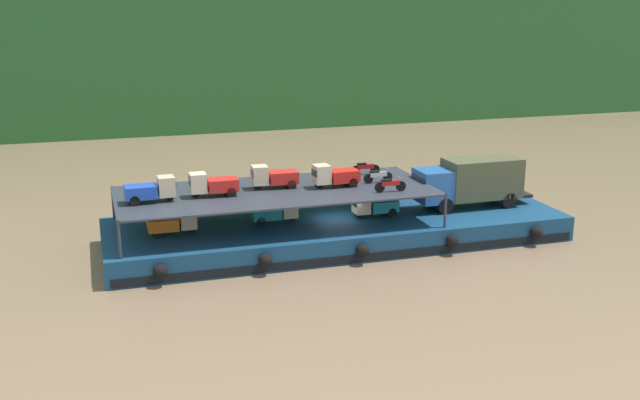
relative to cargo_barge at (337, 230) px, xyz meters
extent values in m
plane|color=#7F664C|center=(0.00, 0.04, -0.75)|extent=(400.00, 400.00, 0.00)
cube|color=navy|center=(0.00, 0.04, 0.00)|extent=(27.63, 8.43, 1.50)
cube|color=black|center=(0.00, -4.19, -0.40)|extent=(27.07, 0.06, 0.50)
sphere|color=black|center=(-11.05, -4.40, 0.10)|extent=(0.76, 0.76, 0.76)
sphere|color=black|center=(-5.53, -4.40, 0.10)|extent=(0.76, 0.76, 0.76)
sphere|color=black|center=(0.00, -4.40, 0.10)|extent=(0.76, 0.76, 0.76)
sphere|color=black|center=(5.53, -4.40, 0.10)|extent=(0.76, 0.76, 0.76)
sphere|color=black|center=(11.05, -4.40, 0.10)|extent=(0.76, 0.76, 0.76)
cube|color=#285BA3|center=(6.21, -0.16, 2.35)|extent=(2.01, 2.19, 2.00)
cube|color=#192833|center=(5.18, -0.16, 2.70)|extent=(0.07, 1.84, 0.60)
cube|color=#474C33|center=(9.61, -0.14, 2.60)|extent=(4.81, 2.32, 2.50)
cube|color=black|center=(9.61, -0.14, 1.30)|extent=(6.81, 1.41, 0.20)
cylinder|color=black|center=(6.61, 0.86, 1.25)|extent=(1.00, 0.28, 1.00)
cylinder|color=black|center=(6.62, -1.16, 1.25)|extent=(1.00, 0.28, 1.00)
cylinder|color=black|center=(11.05, 0.88, 1.25)|extent=(1.00, 0.28, 1.00)
cylinder|color=black|center=(11.06, -1.14, 1.25)|extent=(1.00, 0.28, 1.00)
cylinder|color=#2D333D|center=(5.33, 3.77, 1.75)|extent=(0.16, 0.16, 2.00)
cylinder|color=#2D333D|center=(5.33, -3.69, 1.75)|extent=(0.16, 0.16, 2.00)
cylinder|color=#2D333D|center=(-12.93, 3.77, 1.75)|extent=(0.16, 0.16, 2.00)
cylinder|color=#2D333D|center=(-12.93, -3.69, 1.75)|extent=(0.16, 0.16, 2.00)
cube|color=#2D333D|center=(-3.80, 0.04, 2.70)|extent=(18.43, 7.63, 0.10)
cube|color=orange|center=(-10.42, -0.27, 1.38)|extent=(1.70, 1.20, 0.70)
cube|color=beige|center=(-9.02, -0.27, 1.58)|extent=(0.90, 1.00, 1.10)
cube|color=#19232D|center=(-8.55, -0.27, 1.69)|extent=(0.04, 0.85, 0.38)
cylinder|color=black|center=(-8.87, -0.27, 1.03)|extent=(0.56, 0.14, 0.56)
cylinder|color=black|center=(-10.82, -0.80, 1.03)|extent=(0.56, 0.14, 0.56)
cylinder|color=black|center=(-10.82, 0.26, 1.03)|extent=(0.56, 0.14, 0.56)
cube|color=teal|center=(-4.36, 0.22, 1.38)|extent=(1.73, 1.24, 0.70)
cube|color=beige|center=(-2.96, 0.19, 1.58)|extent=(0.92, 1.02, 1.10)
cube|color=#19232D|center=(-2.49, 0.18, 1.69)|extent=(0.06, 0.85, 0.38)
cylinder|color=black|center=(-2.81, 0.19, 1.03)|extent=(0.56, 0.15, 0.56)
cylinder|color=black|center=(-4.77, -0.30, 1.03)|extent=(0.56, 0.15, 0.56)
cylinder|color=black|center=(-4.75, 0.76, 1.03)|extent=(0.56, 0.15, 0.56)
cube|color=teal|center=(2.82, -0.29, 1.38)|extent=(1.72, 1.23, 0.70)
cube|color=beige|center=(1.42, -0.31, 1.58)|extent=(0.91, 1.01, 1.10)
cube|color=#19232D|center=(0.95, -0.32, 1.69)|extent=(0.05, 0.85, 0.38)
cylinder|color=black|center=(1.27, -0.32, 1.03)|extent=(0.56, 0.15, 0.56)
cylinder|color=black|center=(3.21, 0.24, 1.03)|extent=(0.56, 0.15, 0.56)
cylinder|color=black|center=(3.23, -0.82, 1.03)|extent=(0.56, 0.15, 0.56)
cube|color=#1E47B7|center=(-11.54, -0.45, 3.38)|extent=(1.75, 1.27, 0.70)
cube|color=#C6B793|center=(-10.14, -0.40, 3.58)|extent=(0.94, 1.03, 1.10)
cube|color=#19232D|center=(-9.67, -0.38, 3.69)|extent=(0.07, 0.85, 0.38)
cylinder|color=black|center=(-9.99, -0.39, 3.03)|extent=(0.57, 0.16, 0.56)
cylinder|color=black|center=(-11.92, -1.00, 3.03)|extent=(0.57, 0.16, 0.56)
cylinder|color=black|center=(-11.96, 0.06, 3.03)|extent=(0.57, 0.16, 0.56)
cube|color=red|center=(-6.95, -0.16, 3.38)|extent=(1.71, 1.22, 0.70)
cube|color=beige|center=(-8.35, -0.14, 3.58)|extent=(0.91, 1.01, 1.10)
cube|color=#19232D|center=(-8.82, -0.14, 3.69)|extent=(0.05, 0.85, 0.38)
cylinder|color=black|center=(-8.50, -0.14, 3.03)|extent=(0.56, 0.15, 0.56)
cylinder|color=black|center=(-6.55, 0.37, 3.03)|extent=(0.56, 0.15, 0.56)
cylinder|color=black|center=(-6.56, -0.69, 3.03)|extent=(0.56, 0.15, 0.56)
cube|color=red|center=(-3.20, 0.63, 3.38)|extent=(1.75, 1.27, 0.70)
cube|color=beige|center=(-4.60, 0.69, 3.58)|extent=(0.94, 1.04, 1.10)
cube|color=#19232D|center=(-5.07, 0.71, 3.69)|extent=(0.07, 0.85, 0.38)
cylinder|color=black|center=(-4.75, 0.69, 3.03)|extent=(0.57, 0.16, 0.56)
cylinder|color=black|center=(-2.78, 1.15, 3.03)|extent=(0.57, 0.16, 0.56)
cylinder|color=black|center=(-2.82, 0.09, 3.03)|extent=(0.57, 0.16, 0.56)
cube|color=red|center=(0.34, -0.10, 3.38)|extent=(1.76, 1.29, 0.70)
cube|color=beige|center=(-1.06, -0.17, 3.58)|extent=(0.95, 1.05, 1.10)
cube|color=#19232D|center=(-1.53, -0.20, 3.69)|extent=(0.08, 0.85, 0.38)
cylinder|color=black|center=(-1.21, -0.18, 3.03)|extent=(0.57, 0.17, 0.56)
cylinder|color=black|center=(0.71, 0.45, 3.03)|extent=(0.57, 0.17, 0.56)
cylinder|color=black|center=(0.77, -0.61, 3.03)|extent=(0.57, 0.17, 0.56)
cylinder|color=black|center=(3.12, -2.28, 3.05)|extent=(0.60, 0.13, 0.60)
cylinder|color=black|center=(1.82, -2.22, 3.05)|extent=(0.60, 0.13, 0.60)
cube|color=#B21919|center=(2.47, -2.25, 3.27)|extent=(1.11, 0.25, 0.28)
cube|color=black|center=(2.22, -2.24, 3.45)|extent=(0.61, 0.23, 0.12)
cylinder|color=#B2B2B7|center=(3.02, -2.27, 3.60)|extent=(0.07, 0.55, 0.04)
cylinder|color=black|center=(3.26, 0.08, 3.05)|extent=(0.60, 0.14, 0.60)
cylinder|color=black|center=(1.96, 0.00, 3.05)|extent=(0.60, 0.14, 0.60)
cube|color=#B7B7BC|center=(2.61, 0.04, 3.27)|extent=(1.11, 0.27, 0.28)
cube|color=black|center=(2.36, 0.02, 3.45)|extent=(0.61, 0.24, 0.12)
cylinder|color=#B2B2B7|center=(3.16, 0.07, 3.60)|extent=(0.07, 0.55, 0.04)
cylinder|color=black|center=(3.29, 2.28, 3.05)|extent=(0.61, 0.14, 0.60)
cylinder|color=black|center=(1.99, 2.37, 3.05)|extent=(0.61, 0.14, 0.60)
cube|color=#B21919|center=(2.64, 2.33, 3.27)|extent=(1.11, 0.28, 0.28)
cube|color=black|center=(2.39, 2.34, 3.45)|extent=(0.61, 0.24, 0.12)
cylinder|color=#B2B2B7|center=(3.19, 2.29, 3.60)|extent=(0.08, 0.55, 0.04)
camera|label=1|loc=(-13.98, -41.53, 13.73)|focal=42.35mm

